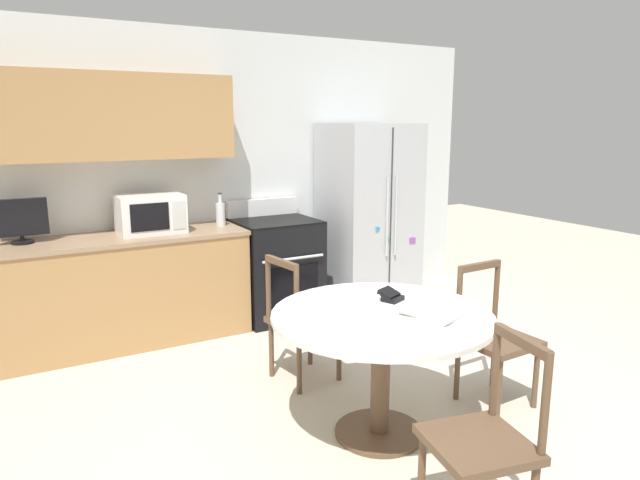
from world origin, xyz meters
TOP-DOWN VIEW (x-y plane):
  - ground_plane at (0.00, 0.00)m, footprint 14.00×14.00m
  - back_wall at (-0.31, 2.59)m, footprint 5.20×0.44m
  - kitchen_counter at (-1.18, 2.29)m, footprint 2.06×0.64m
  - refrigerator at (1.21, 2.21)m, footprint 0.82×0.77m
  - oven_range at (0.22, 2.26)m, footprint 0.72×0.68m
  - microwave at (-0.89, 2.32)m, footprint 0.52×0.36m
  - countertop_tv at (-1.84, 2.36)m, footprint 0.38×0.16m
  - counter_bottle at (-0.28, 2.33)m, footprint 0.08×0.08m
  - dining_table at (-0.16, 0.07)m, footprint 1.25×1.25m
  - dining_chair_right at (0.71, 0.04)m, footprint 0.43×0.43m
  - dining_chair_near at (-0.24, -0.80)m, footprint 0.50×0.50m
  - dining_chair_far at (-0.21, 0.95)m, footprint 0.47×0.47m
  - candle_glass at (-0.17, 0.15)m, footprint 0.08×0.08m
  - wallet at (0.02, 0.24)m, footprint 0.16×0.16m
  - mail_stack at (0.05, -0.10)m, footprint 0.31×0.36m

SIDE VIEW (x-z plane):
  - ground_plane at x=0.00m, z-range 0.00..0.00m
  - dining_chair_right at x=0.71m, z-range -0.02..0.89m
  - dining_chair_near at x=-0.24m, z-range -0.02..0.89m
  - dining_chair_far at x=-0.21m, z-range -0.02..0.89m
  - kitchen_counter at x=-1.18m, z-range 0.00..0.90m
  - oven_range at x=0.22m, z-range -0.07..1.01m
  - dining_table at x=-0.16m, z-range 0.24..0.98m
  - mail_stack at x=0.05m, z-range 0.75..0.77m
  - wallet at x=0.02m, z-range 0.74..0.81m
  - candle_glass at x=-0.17m, z-range 0.74..0.83m
  - refrigerator at x=1.21m, z-range 0.00..1.78m
  - counter_bottle at x=-0.28m, z-range 0.86..1.16m
  - microwave at x=-0.89m, z-range 0.90..1.22m
  - countertop_tv at x=-1.84m, z-range 0.91..1.25m
  - back_wall at x=-0.31m, z-range 0.14..2.74m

